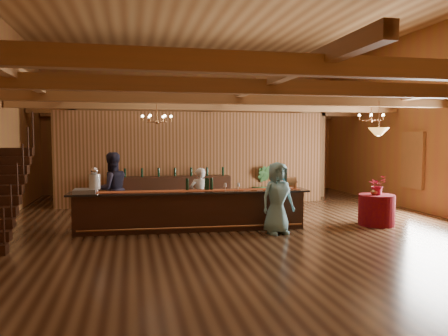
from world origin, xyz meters
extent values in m
plane|color=brown|center=(0.00, 0.00, 0.00)|extent=(14.00, 14.00, 0.00)
plane|color=#AB8049|center=(0.00, 0.00, 5.50)|extent=(14.00, 14.00, 0.00)
cube|color=#95572F|center=(0.00, 7.00, 2.75)|extent=(12.00, 0.10, 5.50)
cube|color=#95572F|center=(0.00, -7.00, 2.75)|extent=(12.00, 0.10, 5.50)
cube|color=#95572F|center=(6.00, 0.00, 2.75)|extent=(0.10, 14.00, 5.50)
cube|color=#986034|center=(0.00, -5.50, 3.20)|extent=(11.90, 0.20, 0.28)
cube|color=#986034|center=(0.00, -3.00, 3.20)|extent=(11.90, 0.20, 0.28)
cube|color=#986034|center=(0.00, -0.50, 3.20)|extent=(11.90, 0.20, 0.28)
cube|color=#986034|center=(0.00, 2.00, 3.20)|extent=(11.90, 0.20, 0.28)
cube|color=#986034|center=(0.00, 4.50, 3.20)|extent=(11.90, 0.20, 0.28)
cube|color=#986034|center=(0.00, 6.80, 3.20)|extent=(11.90, 0.20, 0.28)
cube|color=#986034|center=(-4.50, 0.00, 3.34)|extent=(0.18, 13.90, 0.22)
cube|color=#986034|center=(0.00, 0.00, 3.34)|extent=(0.18, 13.90, 0.22)
cube|color=#986034|center=(4.50, 0.00, 3.34)|extent=(0.18, 13.90, 0.22)
cube|color=#986034|center=(-4.50, 4.50, 1.60)|extent=(0.20, 0.20, 3.20)
cube|color=#986034|center=(4.50, 4.50, 1.60)|extent=(0.20, 0.20, 3.20)
cube|color=brown|center=(-0.50, 3.50, 1.55)|extent=(9.00, 0.18, 3.10)
cube|color=white|center=(5.95, 1.00, 1.55)|extent=(0.12, 1.05, 1.75)
cube|color=black|center=(-5.45, -0.32, 1.30)|extent=(1.00, 0.28, 0.20)
cube|color=black|center=(-5.45, -0.04, 1.50)|extent=(1.00, 0.28, 0.20)
cube|color=black|center=(-5.45, 0.24, 1.70)|extent=(1.00, 0.28, 0.20)
cube|color=black|center=(-5.45, 0.52, 1.90)|extent=(1.00, 0.28, 0.20)
cube|color=black|center=(1.00, 5.50, 0.55)|extent=(1.20, 0.60, 1.10)
cube|color=#96633D|center=(-2.00, 5.50, 0.50)|extent=(1.00, 0.60, 1.00)
cube|color=black|center=(-1.18, -0.56, 0.46)|extent=(5.51, 0.87, 0.91)
cube|color=black|center=(-1.18, -0.56, 0.94)|extent=(5.79, 1.00, 0.05)
cube|color=maroon|center=(-1.18, -0.56, 0.96)|extent=(5.40, 0.63, 0.01)
cylinder|color=#A26B3D|center=(-1.18, -0.93, 0.14)|extent=(5.30, 0.31, 0.05)
cylinder|color=silver|center=(-3.43, -0.40, 1.00)|extent=(0.18, 0.18, 0.08)
cylinder|color=silver|center=(-3.43, -0.40, 1.22)|extent=(0.26, 0.26, 0.36)
sphere|color=silver|center=(-3.43, -0.40, 1.47)|extent=(0.18, 0.18, 0.18)
cube|color=gray|center=(-3.65, -0.48, 1.01)|extent=(0.50, 0.50, 0.10)
cube|color=#96633D|center=(1.14, -0.73, 1.11)|extent=(0.06, 0.06, 0.30)
cube|color=#96633D|center=(1.42, -0.73, 1.11)|extent=(0.06, 0.06, 0.30)
cylinder|color=#96633D|center=(1.28, -0.73, 1.14)|extent=(0.24, 0.24, 0.24)
cylinder|color=black|center=(-1.26, -0.45, 1.11)|extent=(0.07, 0.07, 0.30)
cylinder|color=black|center=(-0.79, -0.47, 1.11)|extent=(0.07, 0.07, 0.30)
cylinder|color=black|center=(-0.76, -0.47, 1.11)|extent=(0.07, 0.07, 0.30)
cylinder|color=black|center=(-0.66, -0.48, 1.11)|extent=(0.07, 0.07, 0.30)
cube|color=black|center=(-1.21, 3.06, 0.50)|extent=(3.57, 0.61, 1.00)
cylinder|color=maroon|center=(3.57, -0.93, 0.39)|extent=(0.91, 0.91, 0.79)
cylinder|color=#A26B3D|center=(-1.89, 0.98, 2.94)|extent=(0.02, 0.02, 0.53)
sphere|color=#A26B3D|center=(-1.89, 0.98, 2.67)|extent=(0.12, 0.12, 0.12)
torus|color=#A26B3D|center=(-1.89, 0.98, 2.77)|extent=(0.80, 0.80, 0.04)
cylinder|color=#A26B3D|center=(4.32, 0.71, 2.98)|extent=(0.02, 0.02, 0.45)
sphere|color=#A26B3D|center=(4.32, 0.71, 2.75)|extent=(0.12, 0.12, 0.12)
torus|color=#A26B3D|center=(4.32, 0.71, 2.85)|extent=(0.80, 0.80, 0.04)
cylinder|color=#A26B3D|center=(3.57, -0.93, 2.80)|extent=(0.02, 0.02, 0.80)
cone|color=gold|center=(3.57, -0.93, 2.40)|extent=(0.52, 0.52, 0.20)
imported|color=white|center=(-0.84, 0.29, 0.73)|extent=(0.56, 0.39, 1.46)
imported|color=#222133|center=(-3.08, 0.31, 0.94)|extent=(1.12, 1.01, 1.88)
imported|color=#71B3BF|center=(0.74, -1.37, 0.84)|extent=(0.92, 0.70, 1.68)
imported|color=#285325|center=(1.82, 3.41, 0.65)|extent=(0.86, 0.78, 1.29)
imported|color=maroon|center=(3.58, -0.91, 1.03)|extent=(0.54, 0.50, 0.50)
imported|color=#A26B3D|center=(3.47, -0.96, 0.94)|extent=(0.16, 0.16, 0.30)
camera|label=1|loc=(-2.58, -10.97, 2.25)|focal=35.00mm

